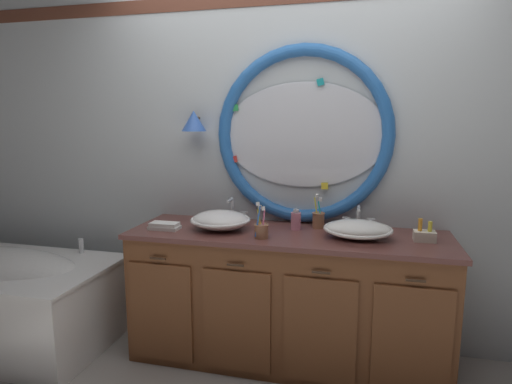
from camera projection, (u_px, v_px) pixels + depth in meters
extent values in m
plane|color=gray|center=(269.00, 378.00, 2.58)|extent=(14.00, 14.00, 0.00)
cube|color=silver|center=(289.00, 156.00, 2.92)|extent=(6.40, 0.08, 2.60)
ellipsoid|color=silver|center=(303.00, 135.00, 2.82)|extent=(1.09, 0.02, 0.69)
torus|color=#2866B7|center=(303.00, 135.00, 2.81)|extent=(1.18, 0.08, 1.18)
cube|color=red|center=(389.00, 136.00, 2.67)|extent=(0.05, 0.01, 0.05)
cube|color=teal|center=(320.00, 82.00, 2.72)|extent=(0.05, 0.01, 0.05)
cube|color=green|center=(235.00, 108.00, 2.89)|extent=(0.05, 0.01, 0.05)
cube|color=red|center=(234.00, 159.00, 2.95)|extent=(0.05, 0.01, 0.05)
cube|color=yellow|center=(325.00, 186.00, 2.82)|extent=(0.05, 0.01, 0.05)
cylinder|color=#4C3823|center=(196.00, 118.00, 2.95)|extent=(0.02, 0.09, 0.02)
cone|color=blue|center=(194.00, 121.00, 2.90)|extent=(0.17, 0.17, 0.14)
cube|color=brown|center=(286.00, 298.00, 2.74)|extent=(1.96, 0.59, 0.82)
cube|color=brown|center=(287.00, 235.00, 2.67)|extent=(1.99, 0.62, 0.03)
cube|color=brown|center=(294.00, 235.00, 2.95)|extent=(1.96, 0.02, 0.11)
cube|color=brown|center=(161.00, 312.00, 2.63)|extent=(0.41, 0.02, 0.62)
cylinder|color=#422D1E|center=(158.00, 259.00, 2.56)|extent=(0.10, 0.01, 0.01)
cube|color=brown|center=(236.00, 321.00, 2.51)|extent=(0.41, 0.02, 0.62)
cylinder|color=#422D1E|center=(235.00, 265.00, 2.44)|extent=(0.10, 0.01, 0.01)
cube|color=brown|center=(320.00, 331.00, 2.40)|extent=(0.41, 0.02, 0.62)
cylinder|color=#422D1E|center=(321.00, 273.00, 2.33)|extent=(0.10, 0.01, 0.01)
cube|color=brown|center=(411.00, 342.00, 2.28)|extent=(0.41, 0.02, 0.62)
cylinder|color=#422D1E|center=(416.00, 281.00, 2.21)|extent=(0.10, 0.01, 0.01)
cylinder|color=silver|center=(81.00, 246.00, 3.15)|extent=(0.04, 0.04, 0.11)
ellipsoid|color=white|center=(220.00, 220.00, 2.73)|extent=(0.37, 0.31, 0.12)
torus|color=white|center=(220.00, 220.00, 2.73)|extent=(0.39, 0.39, 0.02)
cylinder|color=silver|center=(220.00, 220.00, 2.73)|extent=(0.03, 0.03, 0.01)
ellipsoid|color=white|center=(358.00, 229.00, 2.52)|extent=(0.39, 0.26, 0.11)
torus|color=white|center=(358.00, 229.00, 2.52)|extent=(0.41, 0.41, 0.02)
cylinder|color=silver|center=(358.00, 229.00, 2.52)|extent=(0.03, 0.03, 0.01)
cylinder|color=silver|center=(232.00, 219.00, 2.97)|extent=(0.05, 0.05, 0.02)
cylinder|color=silver|center=(232.00, 208.00, 2.96)|extent=(0.02, 0.02, 0.13)
sphere|color=silver|center=(232.00, 199.00, 2.95)|extent=(0.03, 0.03, 0.03)
cylinder|color=silver|center=(230.00, 200.00, 2.90)|extent=(0.02, 0.10, 0.02)
cylinder|color=silver|center=(220.00, 216.00, 2.99)|extent=(0.04, 0.04, 0.06)
cylinder|color=silver|center=(244.00, 217.00, 2.95)|extent=(0.04, 0.04, 0.06)
cube|color=silver|center=(220.00, 211.00, 2.99)|extent=(0.05, 0.01, 0.01)
cube|color=silver|center=(244.00, 212.00, 2.94)|extent=(0.05, 0.01, 0.01)
cylinder|color=silver|center=(358.00, 227.00, 2.77)|extent=(0.05, 0.05, 0.02)
cylinder|color=silver|center=(359.00, 216.00, 2.76)|extent=(0.02, 0.02, 0.12)
sphere|color=silver|center=(359.00, 207.00, 2.75)|extent=(0.03, 0.03, 0.03)
cylinder|color=silver|center=(359.00, 209.00, 2.69)|extent=(0.02, 0.11, 0.02)
cylinder|color=silver|center=(346.00, 223.00, 2.78)|extent=(0.04, 0.04, 0.06)
cylinder|color=silver|center=(370.00, 224.00, 2.75)|extent=(0.04, 0.04, 0.06)
cube|color=silver|center=(346.00, 218.00, 2.78)|extent=(0.05, 0.01, 0.01)
cube|color=silver|center=(371.00, 219.00, 2.74)|extent=(0.05, 0.01, 0.01)
cylinder|color=#996647|center=(261.00, 231.00, 2.53)|extent=(0.08, 0.08, 0.08)
torus|color=#996647|center=(261.00, 225.00, 2.52)|extent=(0.09, 0.09, 0.01)
cylinder|color=pink|center=(263.00, 223.00, 2.52)|extent=(0.02, 0.03, 0.16)
cube|color=white|center=(263.00, 208.00, 2.50)|extent=(0.02, 0.02, 0.02)
cylinder|color=yellow|center=(260.00, 222.00, 2.54)|extent=(0.03, 0.02, 0.16)
cube|color=white|center=(260.00, 207.00, 2.52)|extent=(0.02, 0.02, 0.02)
cylinder|color=blue|center=(258.00, 221.00, 2.51)|extent=(0.03, 0.04, 0.19)
cube|color=white|center=(258.00, 204.00, 2.49)|extent=(0.02, 0.02, 0.03)
cylinder|color=#996647|center=(318.00, 221.00, 2.76)|extent=(0.08, 0.08, 0.10)
torus|color=#996647|center=(319.00, 213.00, 2.76)|extent=(0.09, 0.09, 0.01)
cylinder|color=#19ADB2|center=(320.00, 214.00, 2.75)|extent=(0.03, 0.01, 0.17)
cube|color=white|center=(320.00, 199.00, 2.74)|extent=(0.02, 0.02, 0.02)
cylinder|color=yellow|center=(317.00, 212.00, 2.76)|extent=(0.04, 0.03, 0.19)
cube|color=white|center=(317.00, 196.00, 2.74)|extent=(0.02, 0.03, 0.03)
cylinder|color=pink|center=(296.00, 221.00, 2.72)|extent=(0.06, 0.06, 0.11)
cylinder|color=silver|center=(296.00, 211.00, 2.71)|extent=(0.04, 0.04, 0.02)
cylinder|color=silver|center=(296.00, 209.00, 2.69)|extent=(0.01, 0.04, 0.01)
cube|color=white|center=(165.00, 228.00, 2.74)|extent=(0.20, 0.10, 0.02)
cube|color=white|center=(164.00, 224.00, 2.73)|extent=(0.18, 0.09, 0.02)
cube|color=beige|center=(424.00, 236.00, 2.47)|extent=(0.12, 0.09, 0.06)
cylinder|color=orange|center=(420.00, 225.00, 2.46)|extent=(0.02, 0.02, 0.07)
cylinder|color=yellow|center=(430.00, 227.00, 2.45)|extent=(0.02, 0.02, 0.06)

